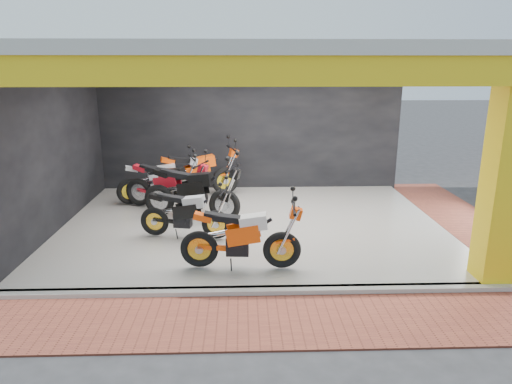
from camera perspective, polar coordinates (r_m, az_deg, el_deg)
ground at (r=8.05m, az=-0.18°, el=-9.24°), size 80.00×80.00×0.00m
showroom_floor at (r=9.88m, az=-0.52°, el=-4.14°), size 8.00×6.00×0.10m
showroom_ceiling at (r=9.32m, az=-0.57°, el=16.90°), size 8.40×6.40×0.20m
back_wall at (r=12.52m, az=-0.87°, el=8.03°), size 8.20×0.20×3.50m
left_wall at (r=10.22m, az=-24.28°, el=5.00°), size 0.20×6.20×3.50m
corner_column at (r=7.83m, az=28.60°, el=1.66°), size 0.50×0.50×3.50m
header_beam_front at (r=6.32m, az=0.07°, el=14.89°), size 8.40×0.30×0.40m
header_beam_right at (r=10.22m, az=23.21°, el=13.89°), size 0.30×6.40×0.40m
floor_kerb at (r=7.11m, az=0.06°, el=-12.31°), size 8.00×0.20×0.10m
paver_front at (r=6.45m, az=0.30°, el=-15.80°), size 9.00×1.40×0.03m
paver_right at (r=11.09m, az=25.18°, el=-3.65°), size 1.40×7.00×0.03m
moto_hero at (r=7.48m, az=3.30°, el=-5.06°), size 2.15×0.90×1.29m
moto_row_a at (r=8.78m, az=-5.05°, el=-2.36°), size 2.01×1.04×1.17m
moto_row_b at (r=9.72m, az=-3.98°, el=0.27°), size 2.53×1.53×1.45m
moto_row_c at (r=11.84m, az=-3.90°, el=3.05°), size 2.55×1.55×1.46m
moto_row_d at (r=10.53m, az=-7.75°, el=1.11°), size 2.38×1.48×1.36m
moto_row_e at (r=11.53m, az=-8.81°, el=2.13°), size 2.25×1.38×1.29m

